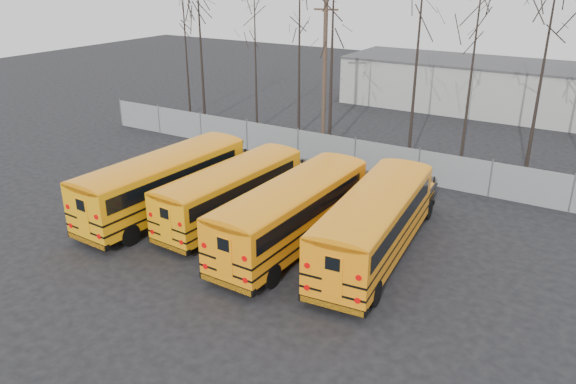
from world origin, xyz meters
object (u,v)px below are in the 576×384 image
Objects in this scene: bus_b at (234,188)px; bus_d at (376,218)px; bus_c at (295,208)px; bus_a at (167,178)px; utility_pole_left at (325,70)px.

bus_b is 0.91× the size of bus_d.
bus_a is at bearing -176.44° from bus_c.
bus_b is at bearing 20.89° from bus_a.
bus_a is 16.19m from utility_pole_left.
bus_c is 1.17× the size of utility_pole_left.
bus_a reaches higher than bus_d.
utility_pole_left is (-10.41, 14.83, 3.07)m from bus_d.
bus_c is at bearing 4.99° from bus_a.
utility_pole_left is at bearing 119.72° from bus_d.
bus_c reaches higher than bus_b.
bus_a is 1.19× the size of utility_pole_left.
bus_c is 0.99× the size of bus_d.
utility_pole_left is (-6.92, 15.63, 3.08)m from bus_c.
bus_a is 3.50m from bus_b.
bus_b is 4.02m from bus_c.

